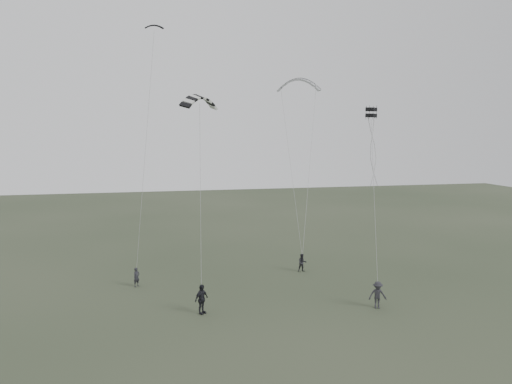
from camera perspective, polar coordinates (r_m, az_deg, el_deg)
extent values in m
plane|color=#2D3825|center=(33.69, 0.59, -13.50)|extent=(140.00, 140.00, 0.00)
imported|color=#232328|center=(39.62, -13.49, -9.44)|extent=(0.64, 0.62, 1.48)
imported|color=black|center=(42.68, 5.31, -8.05)|extent=(0.76, 0.61, 1.53)
imported|color=black|center=(33.19, -6.25, -12.08)|extent=(1.17, 1.11, 1.95)
imported|color=#242428|center=(34.96, 13.73, -11.35)|extent=(1.30, 0.92, 1.83)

